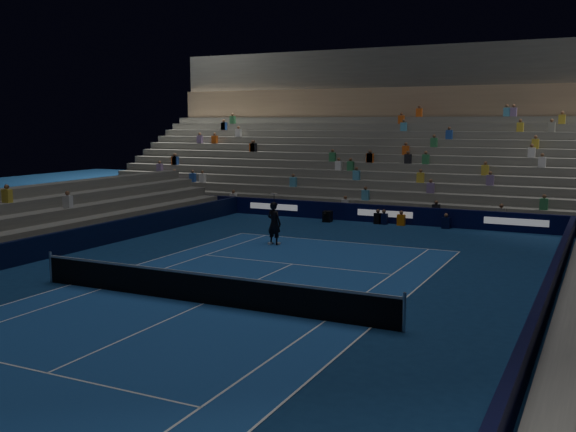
# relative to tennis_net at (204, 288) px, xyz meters

# --- Properties ---
(ground) EXTENTS (90.00, 90.00, 0.00)m
(ground) POSITION_rel_tennis_net_xyz_m (0.00, 0.00, -0.50)
(ground) COLOR navy
(ground) RESTS_ON ground
(court_surface) EXTENTS (10.97, 23.77, 0.01)m
(court_surface) POSITION_rel_tennis_net_xyz_m (0.00, 0.00, -0.50)
(court_surface) COLOR #1A468F
(court_surface) RESTS_ON ground
(sponsor_barrier_far) EXTENTS (44.00, 0.25, 1.00)m
(sponsor_barrier_far) POSITION_rel_tennis_net_xyz_m (0.00, 18.50, -0.00)
(sponsor_barrier_far) COLOR black
(sponsor_barrier_far) RESTS_ON ground
(sponsor_barrier_east) EXTENTS (0.25, 37.00, 1.00)m
(sponsor_barrier_east) POSITION_rel_tennis_net_xyz_m (9.70, 0.00, -0.00)
(sponsor_barrier_east) COLOR black
(sponsor_barrier_east) RESTS_ON ground
(grandstand_main) EXTENTS (44.00, 15.20, 11.20)m
(grandstand_main) POSITION_rel_tennis_net_xyz_m (0.00, 27.90, 2.87)
(grandstand_main) COLOR slate
(grandstand_main) RESTS_ON ground
(tennis_net) EXTENTS (12.90, 0.10, 1.10)m
(tennis_net) POSITION_rel_tennis_net_xyz_m (0.00, 0.00, 0.00)
(tennis_net) COLOR #B2B2B7
(tennis_net) RESTS_ON ground
(tennis_player) EXTENTS (0.81, 0.62, 2.00)m
(tennis_player) POSITION_rel_tennis_net_xyz_m (-2.61, 9.90, 0.50)
(tennis_player) COLOR black
(tennis_player) RESTS_ON ground
(broadcast_camera) EXTENTS (0.50, 0.94, 0.62)m
(broadcast_camera) POSITION_rel_tennis_net_xyz_m (-3.10, 17.47, -0.19)
(broadcast_camera) COLOR black
(broadcast_camera) RESTS_ON ground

